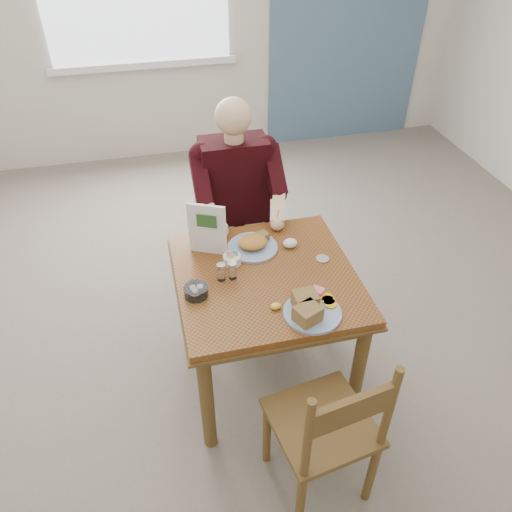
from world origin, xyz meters
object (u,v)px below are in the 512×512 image
object	(u,v)px
chair_far	(236,230)
diner	(237,194)
table	(266,291)
near_plate	(310,309)
chair_near	(327,430)
far_plate	(253,244)

from	to	relation	value
chair_far	diner	distance (m)	0.34
table	diner	xyz separation A→B (m)	(0.00, 0.71, 0.17)
diner	near_plate	distance (m)	1.03
chair_near	diner	world-z (taller)	diner
chair_near	diner	xyz separation A→B (m)	(-0.08, 1.45, 0.33)
table	chair_far	bearing A→B (deg)	90.00
near_plate	chair_far	bearing A→B (deg)	96.42
diner	near_plate	bearing A→B (deg)	-83.03
chair_far	near_plate	distance (m)	1.16
table	far_plate	xyz separation A→B (m)	(-0.01, 0.23, 0.14)
chair_far	diner	world-z (taller)	diner
near_plate	far_plate	size ratio (longest dim) A/B	0.93
table	chair_far	world-z (taller)	chair_far
diner	table	bearing A→B (deg)	-90.00
diner	far_plate	distance (m)	0.48
chair_far	chair_near	world-z (taller)	same
chair_near	diner	size ratio (longest dim) A/B	0.69
table	chair_near	size ratio (longest dim) A/B	0.97
table	far_plate	bearing A→B (deg)	92.99
chair_near	chair_far	bearing A→B (deg)	93.07
chair_near	far_plate	distance (m)	1.03
chair_far	chair_near	distance (m)	1.55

